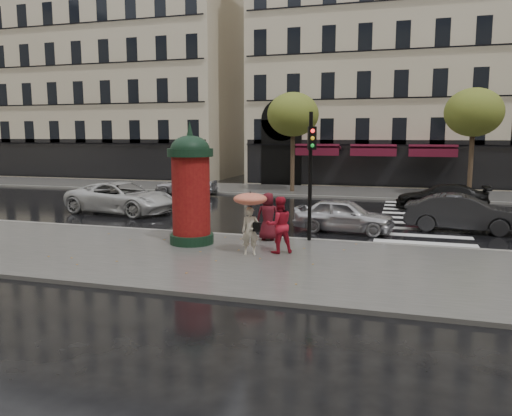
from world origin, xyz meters
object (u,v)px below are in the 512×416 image
(man_burgundy, at_px, (268,216))
(car_far_silver, at_px, (186,184))
(car_darkgrey, at_px, (463,213))
(traffic_light, at_px, (311,164))
(car_white, at_px, (122,198))
(car_black, at_px, (442,197))
(car_silver, at_px, (344,215))
(woman_umbrella, at_px, (250,213))
(morris_column, at_px, (191,186))
(woman_red, at_px, (279,225))

(man_burgundy, xyz_separation_m, car_far_silver, (-8.95, 12.60, -0.30))
(car_darkgrey, bearing_deg, man_burgundy, 127.02)
(traffic_light, distance_m, car_white, 11.35)
(car_white, xyz_separation_m, car_black, (15.35, 5.80, -0.11))
(car_darkgrey, distance_m, car_black, 6.04)
(car_silver, height_order, car_white, car_white)
(man_burgundy, distance_m, traffic_light, 2.41)
(woman_umbrella, relative_size, car_far_silver, 0.51)
(woman_umbrella, height_order, man_burgundy, woman_umbrella)
(man_burgundy, distance_m, car_black, 12.32)
(car_silver, distance_m, car_white, 11.32)
(traffic_light, bearing_deg, car_darkgrey, 36.72)
(morris_column, bearing_deg, car_white, 137.33)
(car_darkgrey, distance_m, car_far_silver, 17.89)
(car_far_silver, bearing_deg, car_darkgrey, 58.34)
(woman_red, xyz_separation_m, car_darkgrey, (6.11, 6.22, -0.29))
(car_silver, bearing_deg, car_far_silver, 54.32)
(car_silver, distance_m, car_darkgrey, 4.85)
(woman_umbrella, bearing_deg, car_black, 63.07)
(car_darkgrey, bearing_deg, morris_column, 125.81)
(woman_umbrella, distance_m, woman_red, 1.04)
(man_burgundy, bearing_deg, car_white, -36.38)
(car_white, height_order, car_black, car_white)
(woman_red, height_order, car_white, woman_red)
(woman_umbrella, relative_size, woman_red, 1.11)
(morris_column, height_order, car_black, morris_column)
(car_darkgrey, bearing_deg, woman_umbrella, 138.80)
(car_black, height_order, car_far_silver, car_far_silver)
(traffic_light, height_order, car_darkgrey, traffic_light)
(woman_umbrella, height_order, car_black, woman_umbrella)
(car_white, relative_size, car_far_silver, 1.40)
(car_white, bearing_deg, morris_column, -125.54)
(man_burgundy, xyz_separation_m, car_black, (6.52, 10.44, -0.31))
(woman_red, xyz_separation_m, car_black, (5.67, 12.24, -0.36))
(morris_column, height_order, car_silver, morris_column)
(morris_column, distance_m, traffic_light, 4.25)
(car_black, relative_size, car_far_silver, 1.15)
(car_black, bearing_deg, woman_umbrella, -26.75)
(woman_red, distance_m, car_black, 13.49)
(woman_umbrella, distance_m, car_darkgrey, 9.67)
(man_burgundy, bearing_deg, car_far_silver, -63.27)
(woman_red, xyz_separation_m, car_far_silver, (-9.80, 14.40, -0.35))
(traffic_light, height_order, car_black, traffic_light)
(car_black, bearing_deg, man_burgundy, -31.81)
(car_white, xyz_separation_m, car_far_silver, (-0.12, 7.96, -0.10))
(woman_red, xyz_separation_m, man_burgundy, (-0.85, 1.80, -0.05))
(car_silver, xyz_separation_m, car_darkgrey, (4.60, 1.52, 0.07))
(woman_umbrella, distance_m, car_far_silver, 17.42)
(man_burgundy, bearing_deg, car_silver, -137.68)
(man_burgundy, bearing_deg, morris_column, 18.88)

